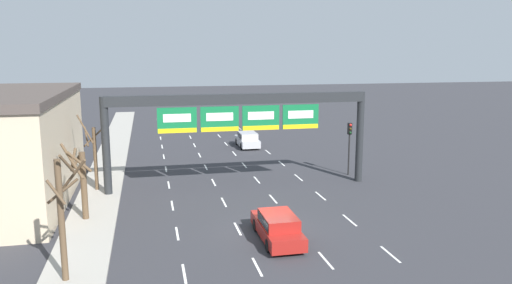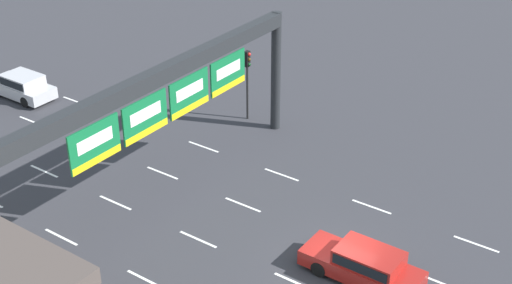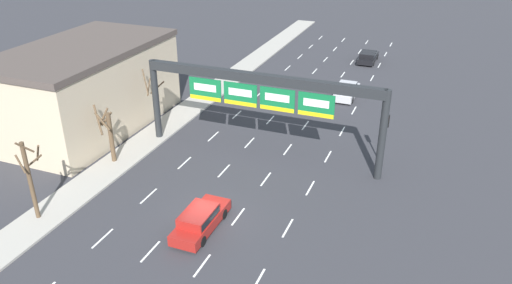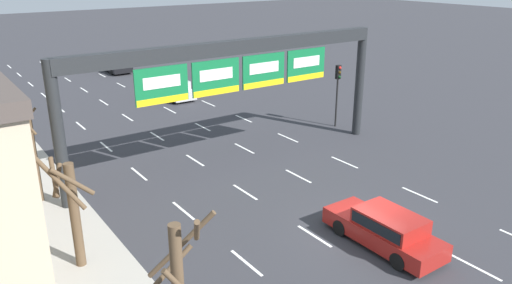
{
  "view_description": "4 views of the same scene",
  "coord_description": "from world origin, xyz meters",
  "views": [
    {
      "loc": [
        -6.25,
        -24.77,
        9.75
      ],
      "look_at": [
        0.74,
        7.16,
        3.67
      ],
      "focal_mm": 35.0,
      "sensor_mm": 36.0,
      "label": 1
    },
    {
      "loc": [
        -20.73,
        -10.45,
        18.52
      ],
      "look_at": [
        1.14,
        4.89,
        3.93
      ],
      "focal_mm": 50.0,
      "sensor_mm": 36.0,
      "label": 2
    },
    {
      "loc": [
        12.3,
        -22.93,
        18.23
      ],
      "look_at": [
        1.41,
        4.71,
        3.53
      ],
      "focal_mm": 35.0,
      "sensor_mm": 36.0,
      "label": 3
    },
    {
      "loc": [
        -13.67,
        -12.03,
        10.33
      ],
      "look_at": [
        -0.07,
        7.32,
        1.84
      ],
      "focal_mm": 35.0,
      "sensor_mm": 36.0,
      "label": 4
    }
  ],
  "objects": [
    {
      "name": "ground_plane",
      "position": [
        0.0,
        0.0,
        0.0
      ],
      "size": [
        220.0,
        220.0,
        0.0
      ],
      "primitive_type": "plane",
      "color": "#333338"
    },
    {
      "name": "sidewalk_left",
      "position": [
        -9.65,
        0.0,
        0.07
      ],
      "size": [
        2.8,
        110.0,
        0.15
      ],
      "color": "#A8A399",
      "rests_on": "ground_plane"
    },
    {
      "name": "lane_dashes",
      "position": [
        -0.0,
        13.5,
        0.0
      ],
      "size": [
        10.02,
        67.0,
        0.01
      ],
      "color": "white",
      "rests_on": "ground_plane"
    },
    {
      "name": "sign_gantry",
      "position": [
        -0.0,
        9.08,
        5.32
      ],
      "size": [
        18.64,
        0.7,
        6.73
      ],
      "color": "#232628",
      "rests_on": "ground_plane"
    },
    {
      "name": "building_near",
      "position": [
        -15.96,
        9.05,
        3.59
      ],
      "size": [
        9.2,
        16.23,
        7.16
      ],
      "color": "#C6B293",
      "rests_on": "ground_plane"
    },
    {
      "name": "car_black",
      "position": [
        3.39,
        36.84,
        0.69
      ],
      "size": [
        1.95,
        4.61,
        1.28
      ],
      "color": "black",
      "rests_on": "ground_plane"
    },
    {
      "name": "car_silver",
      "position": [
        3.54,
        23.97,
        0.8
      ],
      "size": [
        1.87,
        4.48,
        1.51
      ],
      "color": "#B7B7BC",
      "rests_on": "ground_plane"
    },
    {
      "name": "car_red",
      "position": [
        0.07,
        -1.1,
        0.78
      ],
      "size": [
        1.83,
        4.9,
        1.47
      ],
      "color": "maroon",
      "rests_on": "ground_plane"
    },
    {
      "name": "traffic_light_near_gantry",
      "position": [
        9.06,
        11.02,
        2.97
      ],
      "size": [
        0.3,
        0.35,
        4.14
      ],
      "color": "black",
      "rests_on": "ground_plane"
    },
    {
      "name": "tree_bare_closest",
      "position": [
        -9.87,
        -3.76,
        3.08
      ],
      "size": [
        1.77,
        1.79,
        5.53
      ],
      "color": "brown",
      "rests_on": "sidewalk_left"
    },
    {
      "name": "tree_bare_second",
      "position": [
        -9.97,
        10.36,
        2.69
      ],
      "size": [
        1.61,
        1.9,
        5.28
      ],
      "color": "brown",
      "rests_on": "sidewalk_left"
    },
    {
      "name": "tree_bare_third",
      "position": [
        -10.06,
        4.07,
        2.49
      ],
      "size": [
        1.73,
        1.82,
        4.49
      ],
      "color": "brown",
      "rests_on": "sidewalk_left"
    }
  ]
}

